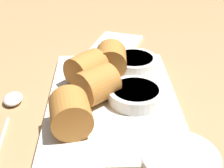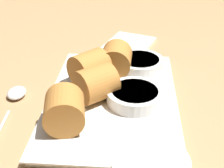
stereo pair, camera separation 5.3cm
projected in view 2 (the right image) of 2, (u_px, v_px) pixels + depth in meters
The scene contains 10 objects.
table_surface at pixel (113, 108), 56.55cm from camera, with size 180.00×140.00×2.00cm.
serving_plate at pixel (112, 99), 55.87cm from camera, with size 33.80×22.50×1.50cm.
roll_front_left at pixel (91, 67), 58.40cm from camera, with size 8.69×8.69×6.10cm.
roll_front_right at pixel (64, 108), 46.97cm from camera, with size 7.74×7.14×6.10cm.
roll_back_left at pixel (98, 83), 53.34cm from camera, with size 8.66×8.67×6.10cm.
roll_back_right at pixel (116, 58), 61.60cm from camera, with size 7.39×6.37×6.10cm.
dipping_bowl_near at pixel (135, 95), 53.25cm from camera, with size 9.70×9.70×2.32cm.
dipping_bowl_far at pixel (139, 63), 63.61cm from camera, with size 9.70×9.70×2.32cm.
spoon at pixel (15, 97), 56.67cm from camera, with size 19.07×3.65×1.52cm.
napkin at pixel (129, 44), 78.15cm from camera, with size 15.15×14.04×0.60cm.
Camera 2 is at (46.15, 3.42, 33.81)cm, focal length 50.00 mm.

